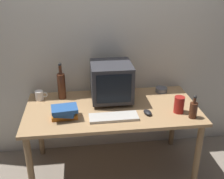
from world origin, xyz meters
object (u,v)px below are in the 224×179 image
object	(u,v)px
keyboard	(114,117)
book_stack	(65,112)
mug	(40,95)
cd_spindle	(161,90)
computer_mouse	(148,112)
bottle_short	(193,109)
crt_monitor	(111,82)
metal_canister	(179,105)
bottle_tall	(61,85)

from	to	relation	value
keyboard	book_stack	size ratio (longest dim) A/B	1.79
mug	cd_spindle	world-z (taller)	mug
computer_mouse	cd_spindle	bearing A→B (deg)	43.27
computer_mouse	bottle_short	size ratio (longest dim) A/B	0.48
crt_monitor	bottle_short	xyz separation A→B (m)	(0.65, -0.42, -0.11)
bottle_short	book_stack	xyz separation A→B (m)	(-1.09, 0.13, -0.02)
mug	computer_mouse	bearing A→B (deg)	-22.95
crt_monitor	cd_spindle	world-z (taller)	crt_monitor
metal_canister	bottle_short	bearing A→B (deg)	-49.95
bottle_short	metal_canister	bearing A→B (deg)	130.05
crt_monitor	metal_canister	bearing A→B (deg)	-29.30
computer_mouse	book_stack	xyz separation A→B (m)	(-0.72, 0.03, 0.04)
crt_monitor	metal_canister	distance (m)	0.66
bottle_tall	book_stack	world-z (taller)	bottle_tall
bottle_tall	book_stack	distance (m)	0.40
keyboard	bottle_short	bearing A→B (deg)	-6.47
cd_spindle	bottle_short	bearing A→B (deg)	-77.78
keyboard	mug	bearing A→B (deg)	145.45
book_stack	bottle_tall	bearing A→B (deg)	95.50
computer_mouse	metal_canister	world-z (taller)	metal_canister
book_stack	mug	xyz separation A→B (m)	(-0.25, 0.39, -0.01)
keyboard	mug	distance (m)	0.80
computer_mouse	bottle_tall	distance (m)	0.87
bottle_short	book_stack	size ratio (longest dim) A/B	0.89
mug	bottle_short	bearing A→B (deg)	-20.93
bottle_tall	bottle_short	bearing A→B (deg)	-24.88
computer_mouse	bottle_short	world-z (taller)	bottle_short
crt_monitor	bottle_tall	size ratio (longest dim) A/B	1.06
bottle_tall	crt_monitor	bearing A→B (deg)	-11.94
bottle_tall	metal_canister	distance (m)	1.12
bottle_short	computer_mouse	bearing A→B (deg)	164.63
keyboard	bottle_short	xyz separation A→B (m)	(0.68, -0.07, 0.07)
crt_monitor	keyboard	size ratio (longest dim) A/B	0.93
keyboard	bottle_tall	distance (m)	0.65
crt_monitor	mug	world-z (taller)	crt_monitor
keyboard	book_stack	world-z (taller)	book_stack
crt_monitor	book_stack	bearing A→B (deg)	-145.95
mug	cd_spindle	size ratio (longest dim) A/B	1.00
book_stack	mug	size ratio (longest dim) A/B	1.96
cd_spindle	keyboard	bearing A→B (deg)	-139.31
metal_canister	crt_monitor	bearing A→B (deg)	150.70
bottle_tall	keyboard	bearing A→B (deg)	-45.27
crt_monitor	mug	bearing A→B (deg)	172.45
crt_monitor	keyboard	xyz separation A→B (m)	(-0.02, -0.36, -0.18)
metal_canister	cd_spindle	bearing A→B (deg)	93.84
keyboard	computer_mouse	bearing A→B (deg)	5.65
mug	metal_canister	world-z (taller)	metal_canister
keyboard	mug	size ratio (longest dim) A/B	3.50
computer_mouse	bottle_short	distance (m)	0.39
bottle_short	cd_spindle	size ratio (longest dim) A/B	1.75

